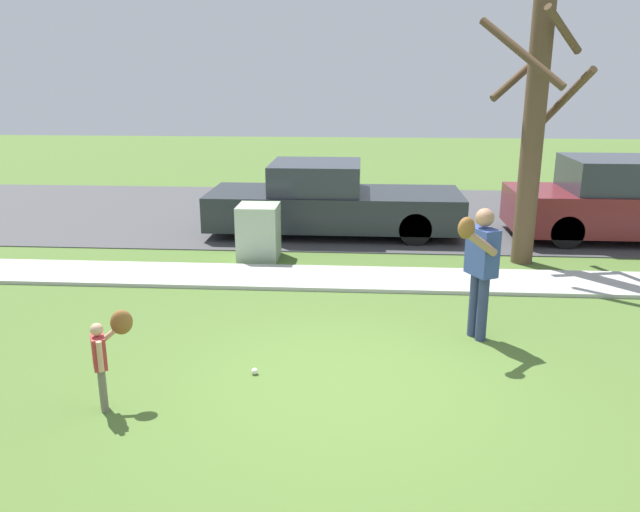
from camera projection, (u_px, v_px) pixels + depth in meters
ground_plane at (349, 282)px, 10.23m from camera, size 48.00×48.00×0.00m
sidewalk_strip at (349, 278)px, 10.31m from camera, size 36.00×1.20×0.06m
road_surface at (355, 214)px, 15.11m from camera, size 36.00×6.80×0.02m
person_adult at (480, 261)px, 7.77m from camera, size 0.61×0.81×1.69m
person_child at (107, 348)px, 6.25m from camera, size 0.39×0.50×0.98m
baseball at (255, 371)px, 7.09m from camera, size 0.07×0.07×0.07m
utility_cabinet at (259, 232)px, 11.42m from camera, size 0.72×0.75×0.99m
street_tree_near at (534, 128)px, 10.65m from camera, size 1.84×1.88×4.39m
parked_pickup_dark at (331, 202)px, 13.15m from camera, size 5.20×1.95×1.48m
parked_suv_maroon at (630, 201)px, 12.65m from camera, size 4.70×1.90×1.63m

